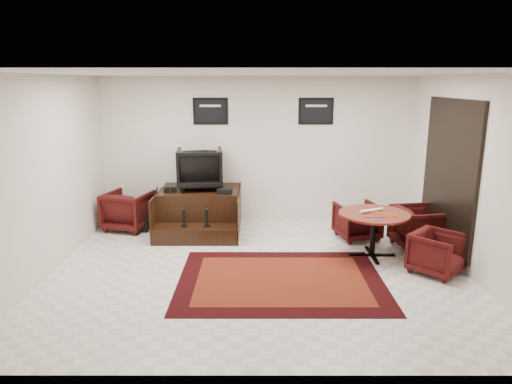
{
  "coord_description": "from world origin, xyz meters",
  "views": [
    {
      "loc": [
        -0.03,
        -6.26,
        2.69
      ],
      "look_at": [
        -0.04,
        0.9,
        0.96
      ],
      "focal_mm": 32.0,
      "sensor_mm": 36.0,
      "label": 1
    }
  ],
  "objects_px": {
    "armchair_side": "(128,209)",
    "table_chair_window": "(419,225)",
    "meeting_table": "(374,218)",
    "table_chair_corner": "(437,251)",
    "shine_podium": "(200,212)",
    "table_chair_back": "(357,219)",
    "shine_chair": "(200,166)"
  },
  "relations": [
    {
      "from": "meeting_table",
      "to": "table_chair_back",
      "type": "bearing_deg",
      "value": 94.22
    },
    {
      "from": "meeting_table",
      "to": "table_chair_corner",
      "type": "bearing_deg",
      "value": -40.96
    },
    {
      "from": "table_chair_back",
      "to": "table_chair_window",
      "type": "distance_m",
      "value": 1.03
    },
    {
      "from": "meeting_table",
      "to": "table_chair_corner",
      "type": "xyz_separation_m",
      "value": [
        0.76,
        -0.66,
        -0.29
      ]
    },
    {
      "from": "armchair_side",
      "to": "table_chair_corner",
      "type": "relative_size",
      "value": 1.18
    },
    {
      "from": "table_chair_window",
      "to": "table_chair_back",
      "type": "bearing_deg",
      "value": 54.02
    },
    {
      "from": "table_chair_corner",
      "to": "armchair_side",
      "type": "bearing_deg",
      "value": 112.1
    },
    {
      "from": "table_chair_corner",
      "to": "shine_podium",
      "type": "bearing_deg",
      "value": 105.72
    },
    {
      "from": "shine_podium",
      "to": "meeting_table",
      "type": "relative_size",
      "value": 1.41
    },
    {
      "from": "shine_podium",
      "to": "shine_chair",
      "type": "bearing_deg",
      "value": 90.0
    },
    {
      "from": "shine_chair",
      "to": "meeting_table",
      "type": "bearing_deg",
      "value": 146.76
    },
    {
      "from": "table_chair_window",
      "to": "shine_podium",
      "type": "bearing_deg",
      "value": 66.8
    },
    {
      "from": "meeting_table",
      "to": "table_chair_window",
      "type": "height_order",
      "value": "table_chair_window"
    },
    {
      "from": "table_chair_back",
      "to": "table_chair_corner",
      "type": "distance_m",
      "value": 1.73
    },
    {
      "from": "armchair_side",
      "to": "table_chair_back",
      "type": "bearing_deg",
      "value": -171.84
    },
    {
      "from": "shine_podium",
      "to": "armchair_side",
      "type": "relative_size",
      "value": 1.93
    },
    {
      "from": "shine_podium",
      "to": "table_chair_window",
      "type": "xyz_separation_m",
      "value": [
        3.73,
        -0.93,
        0.03
      ]
    },
    {
      "from": "shine_podium",
      "to": "armchair_side",
      "type": "bearing_deg",
      "value": 177.81
    },
    {
      "from": "shine_chair",
      "to": "table_chair_corner",
      "type": "xyz_separation_m",
      "value": [
        3.63,
        -2.13,
        -0.85
      ]
    },
    {
      "from": "shine_podium",
      "to": "meeting_table",
      "type": "height_order",
      "value": "shine_podium"
    },
    {
      "from": "armchair_side",
      "to": "meeting_table",
      "type": "xyz_separation_m",
      "value": [
        4.22,
        -1.37,
        0.23
      ]
    },
    {
      "from": "meeting_table",
      "to": "table_chair_back",
      "type": "distance_m",
      "value": 0.9
    },
    {
      "from": "meeting_table",
      "to": "table_chair_corner",
      "type": "height_order",
      "value": "meeting_table"
    },
    {
      "from": "armchair_side",
      "to": "table_chair_window",
      "type": "xyz_separation_m",
      "value": [
        5.08,
        -0.98,
        -0.01
      ]
    },
    {
      "from": "meeting_table",
      "to": "table_chair_back",
      "type": "height_order",
      "value": "meeting_table"
    },
    {
      "from": "shine_chair",
      "to": "meeting_table",
      "type": "height_order",
      "value": "shine_chair"
    },
    {
      "from": "shine_chair",
      "to": "table_chair_corner",
      "type": "bearing_deg",
      "value": 143.48
    },
    {
      "from": "meeting_table",
      "to": "table_chair_back",
      "type": "xyz_separation_m",
      "value": [
        -0.06,
        0.86,
        -0.27
      ]
    },
    {
      "from": "table_chair_corner",
      "to": "table_chair_window",
      "type": "bearing_deg",
      "value": 38.96
    },
    {
      "from": "table_chair_window",
      "to": "table_chair_corner",
      "type": "relative_size",
      "value": 1.15
    },
    {
      "from": "shine_podium",
      "to": "shine_chair",
      "type": "xyz_separation_m",
      "value": [
        0.0,
        0.15,
        0.83
      ]
    },
    {
      "from": "meeting_table",
      "to": "shine_podium",
      "type": "bearing_deg",
      "value": 155.32
    }
  ]
}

